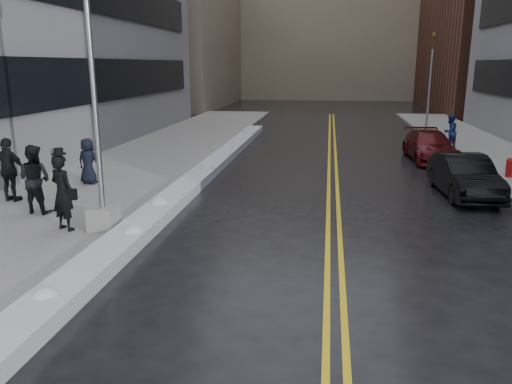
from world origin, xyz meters
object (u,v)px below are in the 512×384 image
at_px(fire_hydrant, 509,166).
at_px(pedestrian_d, 9,170).
at_px(lamppost, 97,137).
at_px(pedestrian_fedora, 63,193).
at_px(pedestrian_c, 88,161).
at_px(car_maroon, 430,146).
at_px(traffic_signal, 430,78).
at_px(car_black, 464,176).
at_px(pedestrian_b, 35,179).
at_px(pedestrian_east, 450,132).

height_order(fire_hydrant, pedestrian_d, pedestrian_d).
bearing_deg(lamppost, pedestrian_fedora, -173.24).
xyz_separation_m(pedestrian_c, car_maroon, (12.86, 7.10, -0.30)).
distance_m(traffic_signal, pedestrian_d, 25.42).
height_order(traffic_signal, pedestrian_c, traffic_signal).
height_order(pedestrian_fedora, pedestrian_c, pedestrian_fedora).
xyz_separation_m(pedestrian_fedora, car_maroon, (11.11, 11.96, -0.46)).
height_order(pedestrian_fedora, car_black, pedestrian_fedora).
bearing_deg(pedestrian_d, pedestrian_b, 152.69).
xyz_separation_m(traffic_signal, pedestrian_d, (-15.79, -19.79, -2.27)).
distance_m(car_black, car_maroon, 6.42).
bearing_deg(car_black, pedestrian_east, 76.90).
bearing_deg(pedestrian_east, pedestrian_b, -0.73).
bearing_deg(pedestrian_d, pedestrian_c, -109.12).
xyz_separation_m(fire_hydrant, car_black, (-2.25, -2.58, 0.13)).
height_order(fire_hydrant, car_maroon, car_maroon).
distance_m(pedestrian_b, car_maroon, 16.56).
bearing_deg(pedestrian_c, traffic_signal, -121.56).
distance_m(fire_hydrant, car_maroon, 4.41).
relative_size(pedestrian_fedora, pedestrian_d, 0.99).
relative_size(pedestrian_d, pedestrian_east, 1.16).
height_order(pedestrian_c, pedestrian_east, pedestrian_east).
relative_size(lamppost, car_maroon, 1.68).
distance_m(pedestrian_fedora, pedestrian_b, 2.05).
relative_size(traffic_signal, car_black, 1.45).
distance_m(pedestrian_c, pedestrian_east, 17.24).
distance_m(lamppost, pedestrian_east, 18.54).
relative_size(fire_hydrant, pedestrian_fedora, 0.38).
height_order(car_black, car_maroon, car_black).
xyz_separation_m(pedestrian_fedora, pedestrian_east, (12.51, 14.55, -0.12)).
bearing_deg(car_maroon, car_black, -93.38).
bearing_deg(lamppost, car_black, 28.35).
distance_m(lamppost, pedestrian_c, 5.69).
bearing_deg(pedestrian_fedora, pedestrian_d, -15.18).
bearing_deg(pedestrian_d, pedestrian_east, -134.38).
relative_size(pedestrian_fedora, pedestrian_c, 1.21).
height_order(lamppost, traffic_signal, lamppost).
bearing_deg(traffic_signal, lamppost, -118.21).
distance_m(lamppost, car_black, 11.56).
bearing_deg(car_black, car_maroon, 85.49).
xyz_separation_m(pedestrian_b, pedestrian_c, (-0.18, 3.53, -0.17)).
height_order(pedestrian_d, pedestrian_east, pedestrian_d).
relative_size(traffic_signal, pedestrian_fedora, 3.09).
distance_m(pedestrian_c, car_maroon, 14.69).
bearing_deg(traffic_signal, fire_hydrant, -87.95).
bearing_deg(fire_hydrant, pedestrian_d, -160.42).
height_order(lamppost, car_black, lamppost).
xyz_separation_m(fire_hydrant, pedestrian_c, (-15.02, -3.26, 0.40)).
bearing_deg(car_black, lamppost, -155.36).
relative_size(pedestrian_d, car_black, 0.47).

